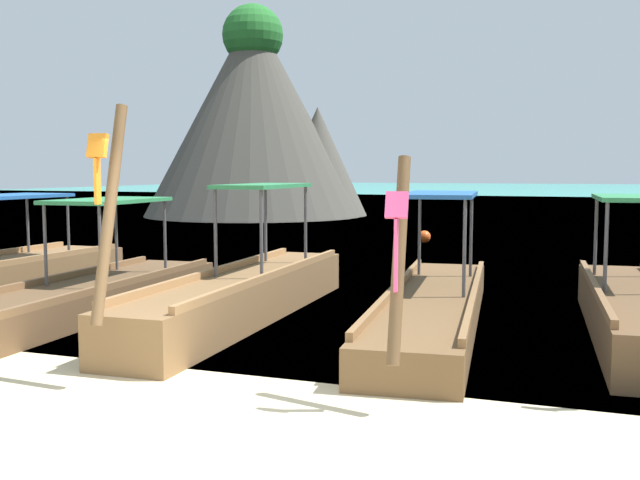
{
  "coord_description": "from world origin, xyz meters",
  "views": [
    {
      "loc": [
        3.26,
        -5.03,
        2.19
      ],
      "look_at": [
        0.0,
        3.97,
        1.28
      ],
      "focal_mm": 41.45,
      "sensor_mm": 36.0,
      "label": 1
    }
  ],
  "objects_px": {
    "longtail_boat_pink_ribbon": "(434,304)",
    "mooring_buoy_near": "(424,237)",
    "longtail_boat_orange_ribbon": "(243,293)",
    "longtail_boat_turquoise_ribbon": "(80,296)",
    "longtail_boat_green_ribbon": "(631,310)",
    "karst_rock": "(260,117)"
  },
  "relations": [
    {
      "from": "karst_rock",
      "to": "mooring_buoy_near",
      "type": "height_order",
      "value": "karst_rock"
    },
    {
      "from": "karst_rock",
      "to": "longtail_boat_pink_ribbon",
      "type": "bearing_deg",
      "value": -60.11
    },
    {
      "from": "longtail_boat_pink_ribbon",
      "to": "karst_rock",
      "type": "height_order",
      "value": "karst_rock"
    },
    {
      "from": "longtail_boat_turquoise_ribbon",
      "to": "longtail_boat_pink_ribbon",
      "type": "height_order",
      "value": "longtail_boat_turquoise_ribbon"
    },
    {
      "from": "karst_rock",
      "to": "mooring_buoy_near",
      "type": "relative_size",
      "value": 27.91
    },
    {
      "from": "longtail_boat_pink_ribbon",
      "to": "mooring_buoy_near",
      "type": "relative_size",
      "value": 19.74
    },
    {
      "from": "longtail_boat_green_ribbon",
      "to": "mooring_buoy_near",
      "type": "height_order",
      "value": "longtail_boat_green_ribbon"
    },
    {
      "from": "longtail_boat_pink_ribbon",
      "to": "karst_rock",
      "type": "bearing_deg",
      "value": 119.89
    },
    {
      "from": "longtail_boat_turquoise_ribbon",
      "to": "mooring_buoy_near",
      "type": "height_order",
      "value": "longtail_boat_turquoise_ribbon"
    },
    {
      "from": "longtail_boat_turquoise_ribbon",
      "to": "longtail_boat_pink_ribbon",
      "type": "relative_size",
      "value": 0.93
    },
    {
      "from": "longtail_boat_orange_ribbon",
      "to": "longtail_boat_green_ribbon",
      "type": "bearing_deg",
      "value": 7.23
    },
    {
      "from": "longtail_boat_pink_ribbon",
      "to": "karst_rock",
      "type": "distance_m",
      "value": 26.42
    },
    {
      "from": "longtail_boat_pink_ribbon",
      "to": "longtail_boat_turquoise_ribbon",
      "type": "bearing_deg",
      "value": -168.15
    },
    {
      "from": "longtail_boat_orange_ribbon",
      "to": "mooring_buoy_near",
      "type": "height_order",
      "value": "longtail_boat_orange_ribbon"
    },
    {
      "from": "longtail_boat_turquoise_ribbon",
      "to": "karst_rock",
      "type": "distance_m",
      "value": 25.31
    },
    {
      "from": "longtail_boat_pink_ribbon",
      "to": "longtail_boat_orange_ribbon",
      "type": "bearing_deg",
      "value": -169.13
    },
    {
      "from": "longtail_boat_orange_ribbon",
      "to": "karst_rock",
      "type": "relative_size",
      "value": 0.66
    },
    {
      "from": "longtail_boat_turquoise_ribbon",
      "to": "longtail_boat_pink_ribbon",
      "type": "xyz_separation_m",
      "value": [
        5.17,
        1.09,
        0.0
      ]
    },
    {
      "from": "longtail_boat_pink_ribbon",
      "to": "longtail_boat_green_ribbon",
      "type": "bearing_deg",
      "value": 3.34
    },
    {
      "from": "longtail_boat_pink_ribbon",
      "to": "longtail_boat_green_ribbon",
      "type": "xyz_separation_m",
      "value": [
        2.58,
        0.15,
        0.06
      ]
    },
    {
      "from": "longtail_boat_orange_ribbon",
      "to": "longtail_boat_green_ribbon",
      "type": "relative_size",
      "value": 1.15
    },
    {
      "from": "longtail_boat_orange_ribbon",
      "to": "longtail_boat_pink_ribbon",
      "type": "xyz_separation_m",
      "value": [
        2.72,
        0.52,
        -0.08
      ]
    }
  ]
}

